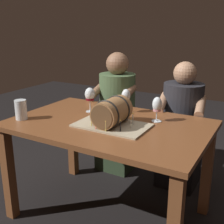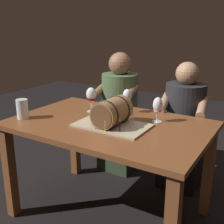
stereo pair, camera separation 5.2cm
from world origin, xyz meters
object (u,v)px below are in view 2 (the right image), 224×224
Objects in this scene: person_seated_right at (183,132)px; beer_pint at (22,109)px; wine_glass_empty at (127,96)px; dining_table at (109,137)px; wine_glass_red at (91,95)px; person_seated_left at (119,117)px; barrel_cake at (112,114)px; wine_glass_rose at (158,106)px.

beer_pint is at bearing -133.69° from person_seated_right.
wine_glass_empty is at bearing 41.87° from beer_pint.
dining_table is 0.78m from person_seated_right.
beer_pint is (-0.58, -0.52, -0.06)m from wine_glass_empty.
person_seated_left is (-0.06, 0.55, -0.34)m from wine_glass_red.
wine_glass_red is 0.52m from beer_pint.
person_seated_left reaches higher than beer_pint.
wine_glass_empty is at bearing -53.92° from person_seated_left.
wine_glass_empty is 0.65m from person_seated_right.
barrel_cake is 0.86m from person_seated_right.
wine_glass_empty is at bearing 24.68° from wine_glass_red.
person_seated_left reaches higher than person_seated_right.
wine_glass_rose is 0.15× the size of person_seated_left.
barrel_cake reaches higher than wine_glass_red.
beer_pint is at bearing -105.86° from person_seated_left.
wine_glass_red is at bearing -83.98° from person_seated_left.
barrel_cake is 0.38m from wine_glass_red.
person_seated_right reaches higher than beer_pint.
dining_table is 0.36m from wine_glass_empty.
person_seated_right reaches higher than wine_glass_empty.
wine_glass_rose is at bearing 26.70° from beer_pint.
wine_glass_empty reaches higher than dining_table.
wine_glass_red is (-0.25, -0.12, 0.00)m from wine_glass_empty.
dining_table is 7.13× the size of wine_glass_red.
person_seated_left is at bearing 126.08° from wine_glass_empty.
beer_pint is (-0.87, -0.44, -0.05)m from wine_glass_rose.
wine_glass_rose is at bearing 47.32° from barrel_cake.
barrel_cake is at bearing -109.11° from person_seated_right.
person_seated_right reaches higher than barrel_cake.
wine_glass_rose is at bearing -40.50° from person_seated_left.
person_seated_left reaches higher than wine_glass_empty.
wine_glass_empty reaches higher than beer_pint.
barrel_cake is 2.64× the size of wine_glass_empty.
person_seated_right is at bearing 46.31° from beer_pint.
wine_glass_red is at bearing -136.76° from person_seated_right.
barrel_cake is 0.34m from wine_glass_empty.
barrel_cake is 2.76× the size of wine_glass_rose.
barrel_cake is 0.67m from beer_pint.
wine_glass_rose reaches higher than dining_table.
wine_glass_rose is (0.22, 0.24, 0.03)m from barrel_cake.
barrel_cake reaches higher than wine_glass_rose.
person_seated_left is at bearing 114.38° from dining_table.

